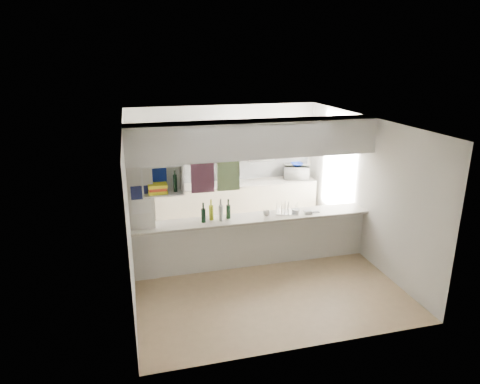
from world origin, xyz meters
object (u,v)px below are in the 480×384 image
object	(u,v)px
bowl	(297,164)
wine_bottles	(216,213)
microwave	(296,172)
dish_rack	(287,208)

from	to	relation	value
bowl	wine_bottles	xyz separation A→B (m)	(-2.29, -2.07, -0.20)
bowl	wine_bottles	size ratio (longest dim) A/B	0.51
bowl	wine_bottles	world-z (taller)	wine_bottles
wine_bottles	bowl	bearing A→B (deg)	42.12
microwave	wine_bottles	world-z (taller)	wine_bottles
microwave	wine_bottles	size ratio (longest dim) A/B	1.06
bowl	dish_rack	bearing A→B (deg)	-115.87
wine_bottles	dish_rack	bearing A→B (deg)	2.01
microwave	wine_bottles	distance (m)	3.10
microwave	dish_rack	distance (m)	2.27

